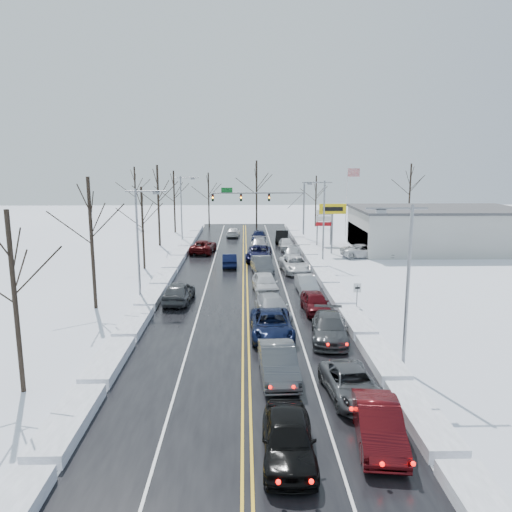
{
  "coord_description": "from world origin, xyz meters",
  "views": [
    {
      "loc": [
        -0.07,
        -43.14,
        11.29
      ],
      "look_at": [
        1.01,
        1.76,
        2.5
      ],
      "focal_mm": 35.0,
      "sensor_mm": 36.0,
      "label": 1
    }
  ],
  "objects_px": {
    "oncoming_car_0": "(230,267)",
    "queued_car_0": "(288,458)",
    "dealership_building": "(437,229)",
    "traffic_signal_mast": "(269,200)",
    "tires_plus_sign": "(333,212)",
    "flagpole": "(348,196)"
  },
  "relations": [
    {
      "from": "tires_plus_sign",
      "to": "flagpole",
      "type": "bearing_deg",
      "value": 71.56
    },
    {
      "from": "tires_plus_sign",
      "to": "flagpole",
      "type": "relative_size",
      "value": 0.6
    },
    {
      "from": "tires_plus_sign",
      "to": "oncoming_car_0",
      "type": "height_order",
      "value": "tires_plus_sign"
    },
    {
      "from": "traffic_signal_mast",
      "to": "queued_car_0",
      "type": "xyz_separation_m",
      "value": [
        -1.87,
        -53.88,
        -5.48
      ]
    },
    {
      "from": "traffic_signal_mast",
      "to": "dealership_building",
      "type": "height_order",
      "value": "traffic_signal_mast"
    },
    {
      "from": "flagpole",
      "to": "dealership_building",
      "type": "relative_size",
      "value": 0.49
    },
    {
      "from": "tires_plus_sign",
      "to": "traffic_signal_mast",
      "type": "bearing_deg",
      "value": 120.46
    },
    {
      "from": "oncoming_car_0",
      "to": "queued_car_0",
      "type": "bearing_deg",
      "value": 93.1
    },
    {
      "from": "tires_plus_sign",
      "to": "dealership_building",
      "type": "bearing_deg",
      "value": 8.47
    },
    {
      "from": "dealership_building",
      "to": "queued_car_0",
      "type": "xyz_separation_m",
      "value": [
        -22.4,
        -43.89,
        -2.66
      ]
    },
    {
      "from": "tires_plus_sign",
      "to": "flagpole",
      "type": "distance_m",
      "value": 14.79
    },
    {
      "from": "dealership_building",
      "to": "oncoming_car_0",
      "type": "height_order",
      "value": "dealership_building"
    },
    {
      "from": "dealership_building",
      "to": "tires_plus_sign",
      "type": "bearing_deg",
      "value": -171.53
    },
    {
      "from": "tires_plus_sign",
      "to": "queued_car_0",
      "type": "xyz_separation_m",
      "value": [
        -8.92,
        -41.88,
        -4.99
      ]
    },
    {
      "from": "queued_car_0",
      "to": "oncoming_car_0",
      "type": "distance_m",
      "value": 34.77
    },
    {
      "from": "traffic_signal_mast",
      "to": "tires_plus_sign",
      "type": "height_order",
      "value": "traffic_signal_mast"
    },
    {
      "from": "traffic_signal_mast",
      "to": "queued_car_0",
      "type": "relative_size",
      "value": 2.66
    },
    {
      "from": "tires_plus_sign",
      "to": "queued_car_0",
      "type": "height_order",
      "value": "tires_plus_sign"
    },
    {
      "from": "queued_car_0",
      "to": "oncoming_car_0",
      "type": "height_order",
      "value": "queued_car_0"
    },
    {
      "from": "flagpole",
      "to": "oncoming_car_0",
      "type": "bearing_deg",
      "value": -128.32
    },
    {
      "from": "traffic_signal_mast",
      "to": "oncoming_car_0",
      "type": "xyz_separation_m",
      "value": [
        -5.09,
        -19.26,
        -5.48
      ]
    },
    {
      "from": "traffic_signal_mast",
      "to": "oncoming_car_0",
      "type": "bearing_deg",
      "value": -104.79
    }
  ]
}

